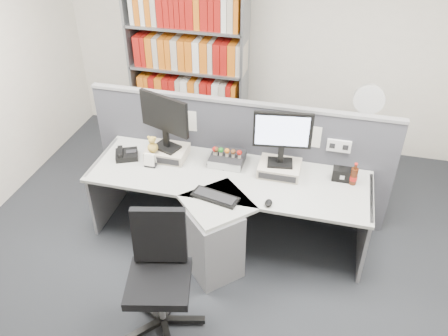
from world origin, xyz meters
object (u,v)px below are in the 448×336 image
(desk, at_px, (223,213))
(monitor_left, at_px, (164,118))
(office_chair, at_px, (160,271))
(desk_phone, at_px, (126,154))
(shelving_unit, at_px, (188,71))
(speaker, at_px, (342,174))
(desk_fan, at_px, (368,103))
(filing_cabinet, at_px, (357,158))
(monitor_right, at_px, (282,134))
(keyboard, at_px, (215,197))
(desktop_pc, at_px, (227,159))
(mouse, at_px, (269,203))
(cola_bottle, at_px, (354,176))
(desk_calendar, at_px, (150,161))

(desk, relative_size, monitor_left, 4.71)
(desk, relative_size, office_chair, 2.59)
(desk_phone, bearing_deg, shelving_unit, 85.02)
(shelving_unit, height_order, office_chair, shelving_unit)
(speaker, xyz_separation_m, desk_fan, (0.18, 0.98, 0.26))
(shelving_unit, bearing_deg, filing_cabinet, -12.07)
(monitor_left, distance_m, monitor_right, 1.10)
(speaker, distance_m, office_chair, 1.84)
(shelving_unit, bearing_deg, speaker, -36.80)
(keyboard, bearing_deg, desktop_pc, 92.94)
(keyboard, relative_size, shelving_unit, 0.22)
(mouse, bearing_deg, filing_cabinet, 62.84)
(desktop_pc, xyz_separation_m, desk_phone, (-0.98, -0.16, -0.01))
(desktop_pc, bearing_deg, cola_bottle, -2.37)
(monitor_right, relative_size, desktop_pc, 1.66)
(mouse, distance_m, desk_phone, 1.51)
(desk_calendar, relative_size, cola_bottle, 0.60)
(monitor_right, bearing_deg, desk_calendar, -170.98)
(desktop_pc, bearing_deg, office_chair, -99.45)
(monitor_right, distance_m, desk_fan, 1.27)
(desktop_pc, distance_m, speaker, 1.08)
(desk, distance_m, filing_cabinet, 1.85)
(monitor_left, xyz_separation_m, desk_phone, (-0.38, -0.11, -0.40))
(desk_fan, distance_m, office_chair, 2.75)
(monitor_right, bearing_deg, mouse, -92.05)
(desk, bearing_deg, desktop_pc, 98.15)
(monitor_left, height_order, desk_phone, monitor_left)
(cola_bottle, height_order, desk_fan, desk_fan)
(desk_calendar, bearing_deg, desk, -14.37)
(desk_phone, distance_m, speaker, 2.06)
(cola_bottle, bearing_deg, office_chair, -138.02)
(monitor_left, relative_size, filing_cabinet, 0.79)
(desk, relative_size, desk_phone, 9.58)
(desktop_pc, distance_m, desk_calendar, 0.73)
(desk_fan, relative_size, office_chair, 0.53)
(desktop_pc, bearing_deg, mouse, -47.19)
(cola_bottle, bearing_deg, speaker, 158.48)
(mouse, bearing_deg, speaker, 41.53)
(desk_phone, bearing_deg, desk_calendar, -15.18)
(cola_bottle, bearing_deg, desk_fan, 85.08)
(mouse, bearing_deg, office_chair, -132.56)
(desk_fan, xyz_separation_m, office_chair, (-1.48, -2.27, -0.50))
(desk_phone, relative_size, cola_bottle, 1.23)
(desk_calendar, distance_m, speaker, 1.78)
(desktop_pc, distance_m, office_chair, 1.33)
(desktop_pc, xyz_separation_m, mouse, (0.49, -0.53, -0.02))
(desk, relative_size, desk_calendar, 19.77)
(desk_calendar, distance_m, office_chair, 1.19)
(monitor_right, xyz_separation_m, desk_phone, (-1.48, -0.11, -0.38))
(monitor_left, relative_size, desktop_pc, 1.74)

